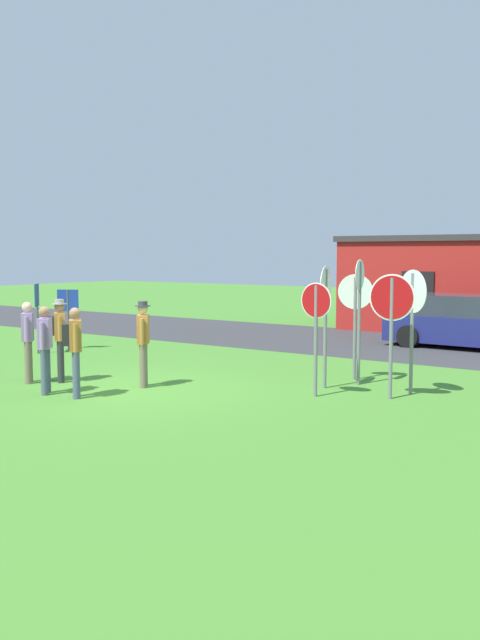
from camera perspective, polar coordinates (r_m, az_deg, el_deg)
ground_plane at (r=14.15m, az=-8.90°, el=-5.60°), size 80.00×80.00×0.00m
street_asphalt at (r=21.86m, az=8.43°, el=-1.68°), size 60.00×6.40×0.01m
building_background at (r=26.07m, az=16.10°, el=2.94°), size 6.17×5.00×3.29m
parked_car_on_street at (r=21.02m, az=17.65°, el=-0.29°), size 4.35×2.11×1.51m
stop_sign_tallest at (r=14.02m, az=6.94°, el=1.34°), size 0.22×0.84×2.45m
stop_sign_low_front at (r=13.18m, az=6.18°, el=-0.01°), size 0.67×0.09×2.15m
stop_sign_nearest at (r=13.70m, az=13.82°, el=0.90°), size 0.70×0.45×2.38m
stop_sign_leaning_left at (r=13.18m, az=12.20°, el=0.56°), size 0.86×0.10×2.32m
stop_sign_far_back at (r=14.50m, az=9.66°, el=1.45°), size 0.12×0.62×2.57m
stop_sign_rear_left at (r=15.09m, az=9.33°, el=0.98°), size 0.72×0.22×2.25m
person_near_signs at (r=13.91m, az=-15.54°, el=-1.95°), size 0.40×0.47×1.69m
person_in_teal at (r=14.25m, az=-7.86°, el=-1.49°), size 0.39×0.47×1.74m
person_in_dark_shirt at (r=15.21m, az=-16.83°, el=-1.37°), size 0.43×0.43×1.69m
person_in_blue at (r=15.13m, az=-14.47°, el=-1.12°), size 0.48×0.47×1.74m
person_with_sunhat at (r=13.41m, az=-13.29°, el=-2.03°), size 0.48×0.47×1.69m
info_panel_leftmost at (r=20.23m, az=-13.78°, el=0.94°), size 0.52×0.33×1.68m
info_panel_middle at (r=19.56m, az=-16.14°, el=1.14°), size 0.42×0.47×1.88m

